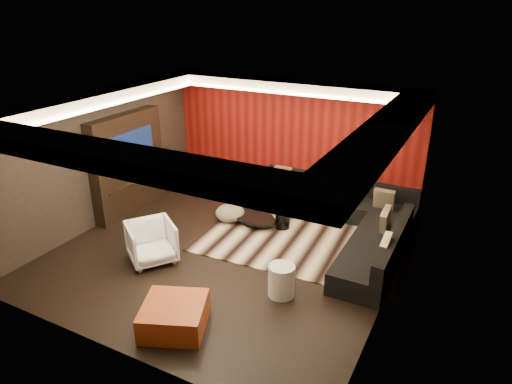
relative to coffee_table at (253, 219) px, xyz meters
The scene contains 26 objects.
floor 1.22m from the coffee_table, 86.01° to the right, with size 6.00×6.00×0.02m, color black.
ceiling 2.96m from the coffee_table, 86.01° to the right, with size 6.00×6.00×0.02m, color silver.
wall_back 2.21m from the coffee_table, 87.31° to the left, with size 6.00×0.02×2.80m, color black.
wall_left 3.42m from the coffee_table, 157.48° to the right, with size 0.02×6.00×2.80m, color black.
wall_right 3.56m from the coffee_table, 21.40° to the right, with size 0.02×6.00×2.80m, color black.
red_feature_wall 2.18m from the coffee_table, 87.24° to the left, with size 5.98×0.05×2.78m, color #6B0C0A.
soffit_back 2.98m from the coffee_table, 86.74° to the left, with size 6.00×0.60×0.22m, color silver.
soffit_front 4.69m from the coffee_table, 88.76° to the right, with size 6.00×0.60×0.22m, color silver.
soffit_left 3.87m from the coffee_table, 155.12° to the right, with size 0.60×4.80×0.22m, color silver.
soffit_right 3.98m from the coffee_table, 23.54° to the right, with size 0.60×4.80×0.22m, color silver.
cove_back 2.74m from the coffee_table, 85.78° to the left, with size 4.80×0.08×0.04m, color #FFD899.
cove_front 4.35m from the coffee_table, 88.64° to the right, with size 4.80×0.08×0.04m, color #FFD899.
cove_left 3.58m from the coffee_table, 151.94° to the right, with size 0.08×4.80×0.04m, color #FFD899.
cove_right 3.69m from the coffee_table, 26.39° to the right, with size 0.08×4.80×0.04m, color #FFD899.
tv_surround 3.00m from the coffee_table, 167.50° to the right, with size 0.30×2.00×2.20m, color black.
tv_screen 2.99m from the coffee_table, 166.76° to the right, with size 0.04×1.30×0.80m, color black.
tv_shelf 2.74m from the coffee_table, 166.76° to the right, with size 0.04×1.60×0.04m, color black.
rug 1.24m from the coffee_table, ahead, with size 4.00×3.00×0.02m, color beige.
coffee_table is the anchor object (origin of this frame).
drum_stool 0.65m from the coffee_table, 10.57° to the left, with size 0.31×0.31×0.36m, color black.
striped_pouf 0.53m from the coffee_table, 169.92° to the right, with size 0.63×0.63×0.34m, color beige.
white_side_table 2.56m from the coffee_table, 52.03° to the right, with size 0.43×0.43×0.54m, color silver.
orange_ottoman 3.49m from the coffee_table, 81.35° to the right, with size 0.89×0.89×0.39m, color #A54115.
armchair 2.35m from the coffee_table, 114.13° to the right, with size 0.79×0.82×0.74m, color silver.
sectional_sofa 1.94m from the coffee_table, 19.72° to the left, with size 3.65×3.50×0.75m.
throw_pillows 2.09m from the coffee_table, 20.31° to the left, with size 3.17×2.70×0.50m.
Camera 1 is at (3.96, -6.45, 4.41)m, focal length 32.00 mm.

